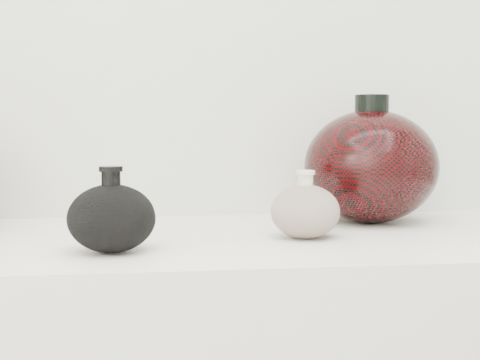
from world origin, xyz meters
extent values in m
cube|color=beige|center=(0.00, 1.21, 1.30)|extent=(3.00, 0.02, 2.60)
cube|color=beige|center=(0.00, 0.95, 0.89)|extent=(1.20, 0.50, 0.03)
ellipsoid|color=black|center=(-0.17, 0.84, 0.95)|extent=(0.14, 0.14, 0.10)
cylinder|color=black|center=(-0.17, 0.84, 1.00)|extent=(0.03, 0.03, 0.03)
cylinder|color=black|center=(-0.17, 0.84, 1.02)|extent=(0.04, 0.04, 0.01)
ellipsoid|color=beige|center=(0.13, 0.91, 0.94)|extent=(0.12, 0.12, 0.09)
cylinder|color=beige|center=(0.13, 0.91, 0.99)|extent=(0.03, 0.03, 0.03)
cylinder|color=beige|center=(0.13, 0.91, 1.00)|extent=(0.03, 0.03, 0.01)
ellipsoid|color=black|center=(0.29, 1.07, 1.00)|extent=(0.27, 0.27, 0.21)
cylinder|color=black|center=(0.29, 1.07, 1.11)|extent=(0.07, 0.07, 0.04)
camera|label=1|loc=(-0.11, -0.11, 1.08)|focal=50.00mm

